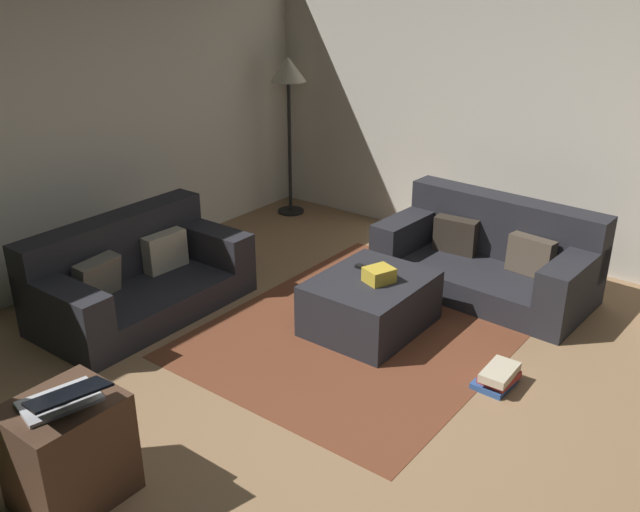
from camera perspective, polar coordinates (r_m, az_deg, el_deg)
The scene contains 13 objects.
ground_plane at distance 4.05m, azimuth 3.10°, elevation -14.69°, with size 6.40×6.40×0.00m, color #93704C.
rear_partition at distance 5.70m, azimuth -23.91°, elevation 9.31°, with size 6.40×0.12×2.60m, color silver.
corner_partition at distance 6.18m, azimuth 20.45°, elevation 10.78°, with size 0.12×6.40×2.60m, color silver.
couch_left at distance 5.43m, azimuth -15.16°, elevation -1.66°, with size 1.61×0.86×0.71m.
couch_right at distance 5.74m, azimuth 13.96°, elevation -0.07°, with size 0.95×1.71×0.73m.
ottoman at distance 5.02m, azimuth 4.21°, elevation -3.95°, with size 0.88×0.71×0.39m, color #26262B.
gift_box at distance 4.87m, azimuth 4.94°, elevation -1.57°, with size 0.19×0.16×0.11m, color gold.
tv_remote at distance 5.07m, azimuth 3.80°, elevation -0.99°, with size 0.05×0.16×0.02m, color black.
side_table at distance 3.70m, azimuth -20.18°, elevation -15.00°, with size 0.52×0.44×0.57m, color #4C3323.
laptop at distance 3.46m, azimuth -20.63°, elevation -11.05°, with size 0.43×0.45×0.17m.
book_stack at distance 4.55m, azimuth 14.58°, elevation -9.72°, with size 0.30×0.23×0.14m.
corner_lamp at distance 7.07m, azimuth -2.64°, elevation 14.29°, with size 0.36×0.36×1.63m.
area_rug at distance 5.11m, azimuth 4.14°, elevation -5.88°, with size 2.60×2.00×0.01m, color brown.
Camera 1 is at (-2.66, -1.77, 2.49)m, focal length 38.45 mm.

